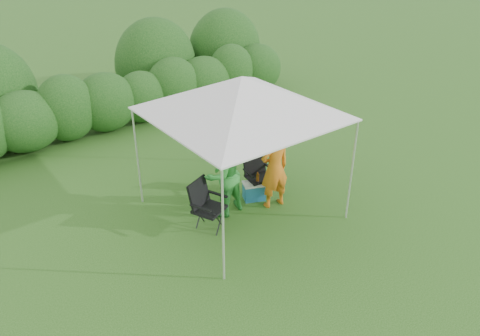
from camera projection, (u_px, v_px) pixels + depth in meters
ground at (257, 220)px, 9.32m from camera, size 70.00×70.00×0.00m
hedge at (128, 97)px, 13.21m from camera, size 11.24×1.53×1.80m
canopy at (242, 96)px, 8.49m from camera, size 3.10×3.10×2.83m
chair_right at (257, 171)px, 10.02m from camera, size 0.64×0.59×0.92m
chair_left at (205, 202)px, 8.86m from camera, size 0.75×0.73×0.99m
man at (275, 168)px, 9.41m from camera, size 0.69×0.50×1.74m
woman at (223, 174)px, 9.15m from camera, size 0.97×0.80×1.80m
cooler at (254, 191)px, 9.94m from camera, size 0.55×0.48×0.38m
bottle at (258, 178)px, 9.79m from camera, size 0.07×0.07×0.26m
lawn_toy at (270, 114)px, 13.94m from camera, size 0.62×0.51×0.31m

